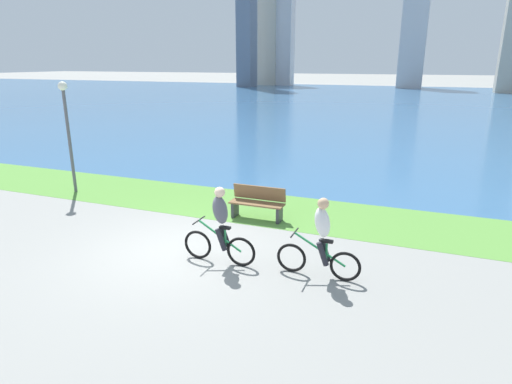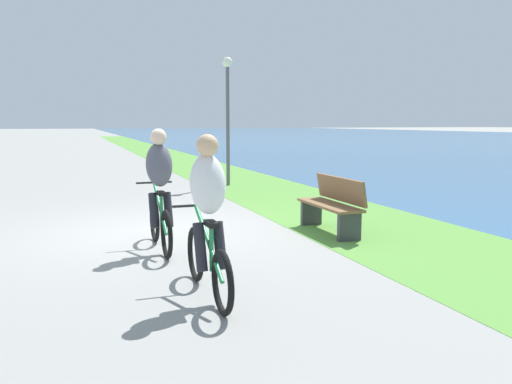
# 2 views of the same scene
# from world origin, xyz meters

# --- Properties ---
(ground_plane) EXTENTS (300.00, 300.00, 0.00)m
(ground_plane) POSITION_xyz_m (0.00, 0.00, 0.00)
(ground_plane) COLOR gray
(grass_strip_bayside) EXTENTS (120.00, 2.86, 0.01)m
(grass_strip_bayside) POSITION_xyz_m (0.00, 3.52, 0.00)
(grass_strip_bayside) COLOR #59933D
(grass_strip_bayside) RESTS_ON ground
(cyclist_lead) EXTENTS (1.67, 0.52, 1.69)m
(cyclist_lead) POSITION_xyz_m (1.19, -0.15, 0.84)
(cyclist_lead) COLOR black
(cyclist_lead) RESTS_ON ground
(cyclist_trailing) EXTENTS (1.71, 0.52, 1.66)m
(cyclist_trailing) POSITION_xyz_m (3.31, -0.01, 0.83)
(cyclist_trailing) COLOR black
(cyclist_trailing) RESTS_ON ground
(bench_near_path) EXTENTS (1.50, 0.47, 0.90)m
(bench_near_path) POSITION_xyz_m (0.96, 2.65, 0.45)
(bench_near_path) COLOR brown
(bench_near_path) RESTS_ON ground
(lamppost_tall) EXTENTS (0.28, 0.28, 3.55)m
(lamppost_tall) POSITION_xyz_m (-5.59, 2.86, 2.35)
(lamppost_tall) COLOR #595960
(lamppost_tall) RESTS_ON ground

